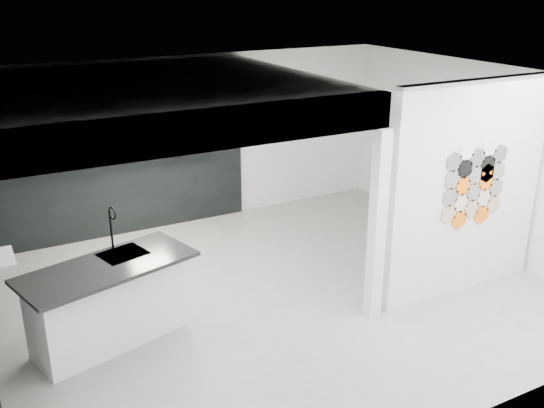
{
  "coord_description": "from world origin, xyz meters",
  "views": [
    {
      "loc": [
        -3.4,
        -6.26,
        3.91
      ],
      "look_at": [
        0.1,
        0.3,
        1.15
      ],
      "focal_mm": 40.0,
      "sensor_mm": 36.0,
      "label": 1
    }
  ],
  "objects": [
    {
      "name": "hex_tile_cluster",
      "position": [
        2.26,
        -1.09,
        1.5
      ],
      "size": [
        1.04,
        0.02,
        1.16
      ],
      "color": "tan",
      "rests_on": "partition_panel"
    },
    {
      "name": "display_shelf",
      "position": [
        -1.2,
        2.87,
        1.3
      ],
      "size": [
        3.0,
        0.15,
        0.04
      ],
      "primitive_type": "cube",
      "color": "black",
      "rests_on": "bay_clad_back"
    },
    {
      "name": "stockpot",
      "position": [
        -2.19,
        2.87,
        1.4
      ],
      "size": [
        0.25,
        0.25,
        0.16
      ],
      "primitive_type": "cylinder",
      "rotation": [
        0.0,
        0.0,
        0.35
      ],
      "color": "black",
      "rests_on": "display_shelf"
    },
    {
      "name": "partition_panel",
      "position": [
        2.23,
        -1.0,
        1.4
      ],
      "size": [
        2.45,
        0.15,
        2.8
      ],
      "primitive_type": "cube",
      "color": "silver",
      "rests_on": "floor"
    },
    {
      "name": "utensil_cup",
      "position": [
        -1.91,
        2.87,
        1.37
      ],
      "size": [
        0.09,
        0.09,
        0.09
      ],
      "primitive_type": "cylinder",
      "rotation": [
        0.0,
        0.0,
        -0.22
      ],
      "color": "black",
      "rests_on": "display_shelf"
    },
    {
      "name": "glass_bowl",
      "position": [
        0.13,
        2.87,
        1.37
      ],
      "size": [
        0.15,
        0.15,
        0.11
      ],
      "primitive_type": "cylinder",
      "rotation": [
        0.0,
        0.0,
        -0.0
      ],
      "color": "gray",
      "rests_on": "display_shelf"
    },
    {
      "name": "bay_clad_back",
      "position": [
        -1.3,
        2.97,
        1.18
      ],
      "size": [
        4.4,
        0.04,
        2.35
      ],
      "primitive_type": "cube",
      "color": "black",
      "rests_on": "floor"
    },
    {
      "name": "glass_vase",
      "position": [
        0.15,
        2.87,
        1.38
      ],
      "size": [
        0.1,
        0.1,
        0.12
      ],
      "primitive_type": "cylinder",
      "rotation": [
        0.0,
        0.0,
        0.13
      ],
      "color": "gray",
      "rests_on": "display_shelf"
    },
    {
      "name": "floor",
      "position": [
        0.0,
        0.0,
        -0.01
      ],
      "size": [
        7.0,
        6.0,
        0.01
      ],
      "primitive_type": "cube",
      "color": "gray"
    },
    {
      "name": "kitchen_island",
      "position": [
        -2.21,
        -0.11,
        0.52
      ],
      "size": [
        2.05,
        1.31,
        1.53
      ],
      "rotation": [
        0.0,
        0.0,
        0.27
      ],
      "color": "silver",
      "rests_on": "floor"
    },
    {
      "name": "kettle",
      "position": [
        0.04,
        2.87,
        1.4
      ],
      "size": [
        0.22,
        0.22,
        0.15
      ],
      "primitive_type": "ellipsoid",
      "rotation": [
        0.0,
        0.0,
        -0.29
      ],
      "color": "black",
      "rests_on": "display_shelf"
    },
    {
      "name": "bulkhead",
      "position": [
        -1.3,
        1.0,
        2.55
      ],
      "size": [
        4.4,
        4.0,
        0.4
      ],
      "primitive_type": "cube",
      "color": "silver",
      "rests_on": "corner_column"
    },
    {
      "name": "fascia_beam",
      "position": [
        -1.3,
        -0.92,
        2.55
      ],
      "size": [
        4.4,
        0.16,
        0.4
      ],
      "primitive_type": "cube",
      "color": "silver",
      "rests_on": "corner_column"
    },
    {
      "name": "bottle_dark",
      "position": [
        -1.37,
        2.87,
        1.4
      ],
      "size": [
        0.07,
        0.07,
        0.16
      ],
      "primitive_type": "cylinder",
      "rotation": [
        0.0,
        0.0,
        -0.16
      ],
      "color": "black",
      "rests_on": "display_shelf"
    },
    {
      "name": "corner_column",
      "position": [
        0.82,
        -1.0,
        1.18
      ],
      "size": [
        0.16,
        0.16,
        2.35
      ],
      "primitive_type": "cube",
      "color": "silver",
      "rests_on": "floor"
    }
  ]
}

